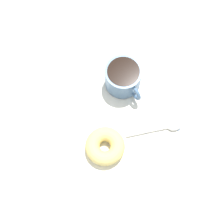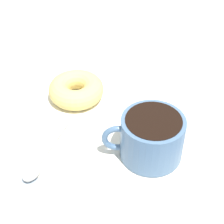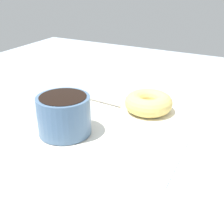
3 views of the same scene
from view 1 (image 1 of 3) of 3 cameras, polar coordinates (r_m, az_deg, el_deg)
The scene contains 5 objects.
ground_plane at distance 81.70cm, azimuth -0.49°, elevation -0.20°, with size 120.00×120.00×2.00cm, color #99A8B7.
napkin at distance 80.34cm, azimuth 0.00°, elevation -0.50°, with size 28.89×28.89×0.30cm, color white.
coffee_cup at distance 80.21cm, azimuth 2.08°, elevation 6.32°, with size 11.83×9.30×6.91cm.
donut at distance 76.13cm, azimuth -1.28°, elevation -6.28°, with size 9.70×9.70×3.56cm, color #E5C66B.
spoon at distance 79.89cm, azimuth 9.87°, elevation -2.89°, with size 2.76×14.37×0.90cm.
Camera 1 is at (-25.48, 7.27, 76.29)cm, focal length 50.00 mm.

